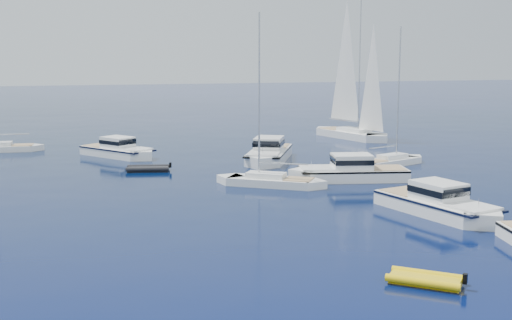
# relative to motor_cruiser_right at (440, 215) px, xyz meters

# --- Properties ---
(ground) EXTENTS (400.00, 400.00, 0.00)m
(ground) POSITION_rel_motor_cruiser_right_xyz_m (-8.64, -15.29, 0.00)
(ground) COLOR #081051
(ground) RESTS_ON ground
(motor_cruiser_right) EXTENTS (5.66, 10.88, 2.73)m
(motor_cruiser_right) POSITION_rel_motor_cruiser_right_xyz_m (0.00, 0.00, 0.00)
(motor_cruiser_right) COLOR white
(motor_cruiser_right) RESTS_ON ground
(motor_cruiser_centre) EXTENTS (10.90, 5.18, 2.75)m
(motor_cruiser_centre) POSITION_rel_motor_cruiser_right_xyz_m (-0.88, 12.59, 0.00)
(motor_cruiser_centre) COLOR white
(motor_cruiser_centre) RESTS_ON ground
(motor_cruiser_distant) EXTENTS (7.92, 11.55, 2.93)m
(motor_cruiser_distant) POSITION_rel_motor_cruiser_right_xyz_m (-4.40, 23.83, 0.00)
(motor_cruiser_distant) COLOR silver
(motor_cruiser_distant) RESTS_ON ground
(motor_cruiser_horizon) EXTENTS (8.24, 9.61, 2.56)m
(motor_cruiser_horizon) POSITION_rel_motor_cruiser_right_xyz_m (-18.09, 30.44, 0.00)
(motor_cruiser_horizon) COLOR white
(motor_cruiser_horizon) RESTS_ON ground
(sailboat_mid_r) EXTENTS (9.27, 7.25, 13.92)m
(sailboat_mid_r) POSITION_rel_motor_cruiser_right_xyz_m (-7.73, 12.15, 0.00)
(sailboat_mid_r) COLOR white
(sailboat_mid_r) RESTS_ON ground
(sailboat_centre) EXTENTS (9.20, 5.50, 13.20)m
(sailboat_centre) POSITION_rel_motor_cruiser_right_xyz_m (5.80, 18.49, 0.00)
(sailboat_centre) COLOR white
(sailboat_centre) RESTS_ON ground
(sailboat_sails_r) EXTENTS (7.27, 13.49, 19.22)m
(sailboat_sails_r) POSITION_rel_motor_cruiser_right_xyz_m (10.41, 38.07, 0.00)
(sailboat_sails_r) COLOR white
(sailboat_sails_r) RESTS_ON ground
(sailboat_far_l) EXTENTS (9.35, 3.11, 13.50)m
(sailboat_far_l) POSITION_rel_motor_cruiser_right_xyz_m (-29.87, 37.64, 0.00)
(sailboat_far_l) COLOR silver
(sailboat_far_l) RESTS_ON ground
(tender_yellow) EXTENTS (3.89, 3.72, 0.95)m
(tender_yellow) POSITION_rel_motor_cruiser_right_xyz_m (-7.61, -11.50, 0.00)
(tender_yellow) COLOR yellow
(tender_yellow) RESTS_ON ground
(tender_grey_far) EXTENTS (4.29, 2.85, 0.95)m
(tender_grey_far) POSITION_rel_motor_cruiser_right_xyz_m (-16.27, 21.36, 0.00)
(tender_grey_far) COLOR black
(tender_grey_far) RESTS_ON ground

